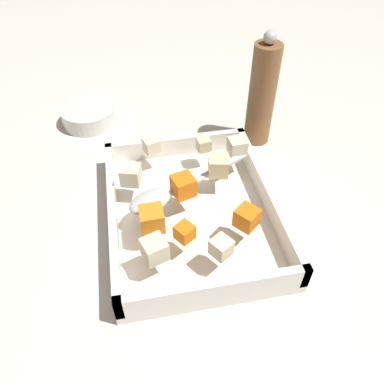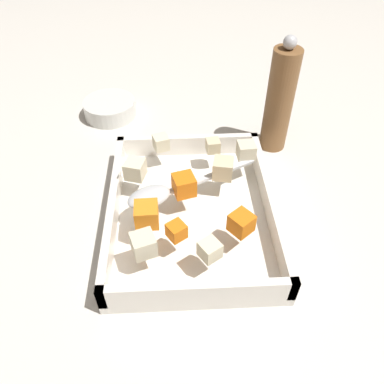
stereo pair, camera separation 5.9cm
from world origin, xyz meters
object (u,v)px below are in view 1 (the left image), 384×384
baking_dish (192,213)px  pepper_mill (262,95)px  small_prep_bowl (89,115)px  serving_spoon (158,198)px

baking_dish → pepper_mill: pepper_mill is taller
pepper_mill → small_prep_bowl: pepper_mill is taller
baking_dish → pepper_mill: 0.28m
baking_dish → small_prep_bowl: size_ratio=2.88×
baking_dish → serving_spoon: (-0.00, 0.05, 0.05)m
baking_dish → pepper_mill: (0.20, -0.17, 0.09)m
baking_dish → serving_spoon: size_ratio=1.51×
baking_dish → small_prep_bowl: (0.32, 0.17, 0.00)m
serving_spoon → baking_dish: bearing=-25.8°
pepper_mill → small_prep_bowl: 0.37m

